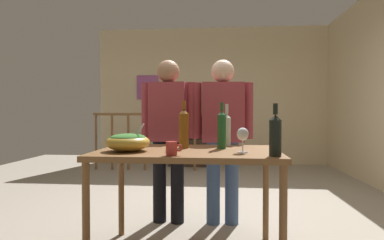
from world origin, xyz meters
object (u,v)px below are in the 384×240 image
wine_glass (243,135)px  wine_bottle_green (222,129)px  stair_railing (181,135)px  wine_bottle_dark (275,134)px  wine_bottle_clear (227,129)px  mug_teal (138,141)px  framed_picture (148,87)px  flat_screen_tv (191,126)px  wine_bottle_amber (184,128)px  salad_bowl (128,141)px  tv_console (191,152)px  mug_red (172,149)px  person_standing_left (168,128)px  person_standing_right (223,127)px  serving_table (188,161)px

wine_glass → wine_bottle_green: 0.28m
stair_railing → wine_bottle_dark: 3.96m
wine_bottle_clear → mug_teal: bearing=-170.5°
framed_picture → stair_railing: size_ratio=0.20×
stair_railing → wine_bottle_clear: bearing=-76.2°
flat_screen_tv → wine_bottle_amber: wine_bottle_amber is taller
salad_bowl → stair_railing: bearing=91.0°
tv_console → mug_red: bearing=-86.5°
tv_console → person_standing_left: person_standing_left is taller
wine_bottle_clear → wine_bottle_dark: size_ratio=1.04×
flat_screen_tv → salad_bowl: 4.20m
framed_picture → person_standing_left: bearing=-74.0°
tv_console → mug_teal: mug_teal is taller
wine_glass → wine_bottle_green: (-0.14, 0.24, 0.03)m
flat_screen_tv → person_standing_left: (0.08, -3.36, 0.11)m
flat_screen_tv → wine_bottle_green: bearing=-81.5°
salad_bowl → wine_bottle_dark: wine_bottle_dark is taller
stair_railing → tv_console: bearing=76.3°
wine_bottle_dark → tv_console: bearing=102.0°
stair_railing → salad_bowl: size_ratio=8.27×
framed_picture → salad_bowl: 4.67m
salad_bowl → person_standing_left: (0.16, 0.84, 0.06)m
salad_bowl → mug_teal: 0.32m
wine_bottle_clear → stair_railing: bearing=103.8°
salad_bowl → wine_bottle_green: size_ratio=0.88×
wine_bottle_dark → wine_bottle_green: size_ratio=0.94×
tv_console → person_standing_right: bearing=-79.9°
framed_picture → wine_bottle_green: size_ratio=1.43×
wine_bottle_clear → wine_bottle_green: 0.23m
flat_screen_tv → wine_bottle_clear: size_ratio=1.89×
wine_glass → person_standing_right: bearing=98.7°
framed_picture → mug_red: bearing=-75.2°
wine_bottle_clear → person_standing_left: (-0.56, 0.39, -0.01)m
serving_table → salad_bowl: salad_bowl is taller
wine_glass → wine_bottle_amber: bearing=150.5°
serving_table → salad_bowl: size_ratio=4.22×
wine_bottle_green → person_standing_right: person_standing_right is taller
salad_bowl → wine_bottle_amber: wine_bottle_amber is taller
serving_table → person_standing_right: bearing=69.9°
mug_red → person_standing_left: (-0.19, 1.05, 0.08)m
flat_screen_tv → serving_table: (0.34, -4.08, -0.10)m
mug_teal → stair_railing: bearing=90.8°
framed_picture → serving_table: 4.69m
stair_railing → wine_bottle_amber: bearing=-82.6°
framed_picture → flat_screen_tv: (0.98, -0.32, -0.81)m
mug_red → salad_bowl: bearing=149.8°
framed_picture → mug_teal: (0.88, -4.20, -0.79)m
serving_table → tv_console: bearing=94.7°
wine_bottle_clear → person_standing_left: bearing=144.9°
stair_railing → wine_bottle_amber: (0.44, -3.40, 0.30)m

